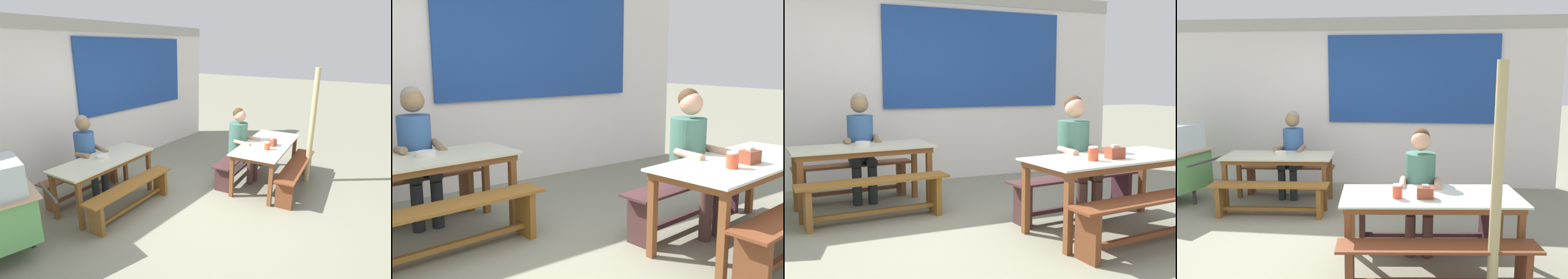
% 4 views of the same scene
% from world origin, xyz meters
% --- Properties ---
extents(ground_plane, '(40.00, 40.00, 0.00)m').
position_xyz_m(ground_plane, '(0.00, 0.00, 0.00)').
color(ground_plane, gray).
extents(backdrop_wall, '(7.04, 0.23, 2.78)m').
position_xyz_m(backdrop_wall, '(0.05, 2.58, 1.46)').
color(backdrop_wall, white).
rests_on(backdrop_wall, ground_plane).
extents(dining_table_far, '(1.59, 0.77, 0.73)m').
position_xyz_m(dining_table_far, '(-0.71, 1.30, 0.65)').
color(dining_table_far, beige).
rests_on(dining_table_far, ground_plane).
extents(dining_table_near, '(1.79, 0.92, 0.73)m').
position_xyz_m(dining_table_near, '(1.40, -0.38, 0.66)').
color(dining_table_near, silver).
rests_on(dining_table_near, ground_plane).
extents(bench_far_back, '(1.45, 0.38, 0.45)m').
position_xyz_m(bench_far_back, '(-0.75, 1.81, 0.30)').
color(bench_far_back, brown).
rests_on(bench_far_back, ground_plane).
extents(bench_far_front, '(1.58, 0.40, 0.45)m').
position_xyz_m(bench_far_front, '(-0.67, 0.78, 0.30)').
color(bench_far_front, brown).
rests_on(bench_far_front, ground_plane).
extents(bench_near_back, '(1.62, 0.47, 0.45)m').
position_xyz_m(bench_near_back, '(1.34, 0.13, 0.29)').
color(bench_near_back, '#45282A').
rests_on(bench_near_back, ground_plane).
extents(bench_near_front, '(1.76, 0.48, 0.45)m').
position_xyz_m(bench_near_front, '(1.45, -0.90, 0.30)').
color(bench_near_front, brown).
rests_on(bench_near_front, ground_plane).
extents(person_right_near_table, '(0.44, 0.53, 1.31)m').
position_xyz_m(person_right_near_table, '(1.30, 0.07, 0.74)').
color(person_right_near_table, '#4C312D').
rests_on(person_right_near_table, ground_plane).
extents(person_center_facing, '(0.43, 0.53, 1.32)m').
position_xyz_m(person_center_facing, '(-0.66, 1.76, 0.75)').
color(person_center_facing, '#202629').
rests_on(person_center_facing, ground_plane).
extents(tissue_box, '(0.16, 0.11, 0.13)m').
position_xyz_m(tissue_box, '(1.35, -0.49, 0.79)').
color(tissue_box, brown).
rests_on(tissue_box, dining_table_near).
extents(condiment_jar, '(0.09, 0.09, 0.13)m').
position_xyz_m(condiment_jar, '(1.09, -0.51, 0.79)').
color(condiment_jar, '#E34A2C').
rests_on(condiment_jar, dining_table_near).
extents(soup_bowl, '(0.17, 0.17, 0.04)m').
position_xyz_m(soup_bowl, '(-0.70, 1.34, 0.75)').
color(soup_bowl, silver).
rests_on(soup_bowl, dining_table_far).
extents(wooden_support_post, '(0.09, 0.09, 2.00)m').
position_xyz_m(wooden_support_post, '(1.91, -0.96, 1.00)').
color(wooden_support_post, tan).
rests_on(wooden_support_post, ground_plane).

